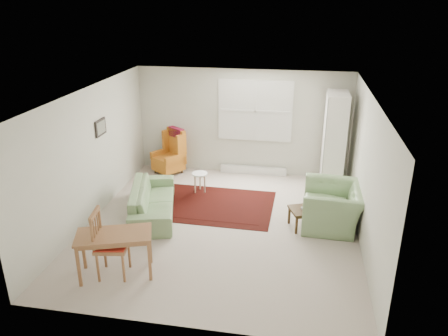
% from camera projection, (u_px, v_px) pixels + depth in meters
% --- Properties ---
extents(room, '(5.04, 5.54, 2.51)m').
position_uv_depth(room, '(224.00, 159.00, 7.96)').
color(room, beige).
rests_on(room, ground).
extents(rug, '(2.78, 1.81, 0.03)m').
position_uv_depth(rug, '(206.00, 204.00, 9.05)').
color(rug, black).
rests_on(rug, ground).
extents(sofa, '(1.30, 2.16, 0.82)m').
position_uv_depth(sofa, '(152.00, 195.00, 8.52)').
color(sofa, '#779865').
rests_on(sofa, ground).
extents(armchair, '(1.10, 1.25, 0.95)m').
position_uv_depth(armchair, '(333.00, 202.00, 8.08)').
color(armchair, '#779865').
rests_on(armchair, ground).
extents(wingback_chair, '(0.90, 0.91, 1.09)m').
position_uv_depth(wingback_chair, '(168.00, 152.00, 10.47)').
color(wingback_chair, '#C5711E').
rests_on(wingback_chair, ground).
extents(coffee_table, '(0.61, 0.61, 0.38)m').
position_uv_depth(coffee_table, '(303.00, 218.00, 8.09)').
color(coffee_table, '#422B14').
rests_on(coffee_table, ground).
extents(stool, '(0.43, 0.43, 0.46)m').
position_uv_depth(stool, '(200.00, 183.00, 9.55)').
color(stool, white).
rests_on(stool, ground).
extents(cabinet, '(0.46, 0.87, 2.16)m').
position_uv_depth(cabinet, '(334.00, 142.00, 9.43)').
color(cabinet, white).
rests_on(cabinet, ground).
extents(desk, '(1.24, 0.89, 0.71)m').
position_uv_depth(desk, '(116.00, 254.00, 6.68)').
color(desk, '#98643D').
rests_on(desk, ground).
extents(desk_chair, '(0.55, 0.55, 1.09)m').
position_uv_depth(desk_chair, '(112.00, 244.00, 6.60)').
color(desk_chair, '#98643D').
rests_on(desk_chair, ground).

